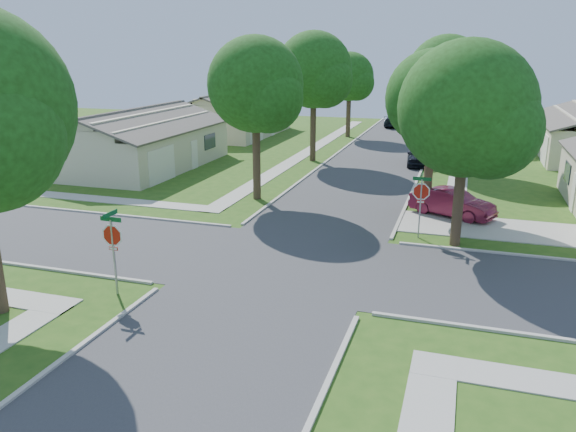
# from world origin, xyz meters

# --- Properties ---
(ground) EXTENTS (100.00, 100.00, 0.00)m
(ground) POSITION_xyz_m (0.00, 0.00, 0.00)
(ground) COLOR #295015
(ground) RESTS_ON ground
(road_ns) EXTENTS (7.00, 100.00, 0.02)m
(road_ns) POSITION_xyz_m (0.00, 0.00, 0.00)
(road_ns) COLOR #333335
(road_ns) RESTS_ON ground
(sidewalk_ne) EXTENTS (1.20, 40.00, 0.04)m
(sidewalk_ne) POSITION_xyz_m (6.10, 26.00, 0.02)
(sidewalk_ne) COLOR #9E9B91
(sidewalk_ne) RESTS_ON ground
(sidewalk_nw) EXTENTS (1.20, 40.00, 0.04)m
(sidewalk_nw) POSITION_xyz_m (-6.10, 26.00, 0.02)
(sidewalk_nw) COLOR #9E9B91
(sidewalk_nw) RESTS_ON ground
(driveway) EXTENTS (8.80, 3.60, 0.05)m
(driveway) POSITION_xyz_m (7.90, 7.10, 0.03)
(driveway) COLOR #9E9B91
(driveway) RESTS_ON ground
(stop_sign_sw) EXTENTS (1.05, 0.80, 2.98)m
(stop_sign_sw) POSITION_xyz_m (-4.70, -4.70, 2.03)
(stop_sign_sw) COLOR gray
(stop_sign_sw) RESTS_ON ground
(stop_sign_ne) EXTENTS (1.05, 0.80, 2.98)m
(stop_sign_ne) POSITION_xyz_m (4.70, 4.70, 2.03)
(stop_sign_ne) COLOR gray
(stop_sign_ne) RESTS_ON ground
(tree_e_near) EXTENTS (4.97, 4.80, 8.28)m
(tree_e_near) POSITION_xyz_m (4.75, 9.01, 5.64)
(tree_e_near) COLOR #38281C
(tree_e_near) RESTS_ON ground
(tree_e_mid) EXTENTS (5.59, 5.40, 9.21)m
(tree_e_mid) POSITION_xyz_m (4.76, 21.01, 6.25)
(tree_e_mid) COLOR #38281C
(tree_e_mid) RESTS_ON ground
(tree_e_far) EXTENTS (5.17, 5.00, 8.72)m
(tree_e_far) POSITION_xyz_m (4.75, 34.01, 5.98)
(tree_e_far) COLOR #38281C
(tree_e_far) RESTS_ON ground
(tree_w_near) EXTENTS (5.38, 5.20, 8.97)m
(tree_w_near) POSITION_xyz_m (-4.64, 9.01, 6.12)
(tree_w_near) COLOR #38281C
(tree_w_near) RESTS_ON ground
(tree_w_mid) EXTENTS (5.80, 5.60, 9.56)m
(tree_w_mid) POSITION_xyz_m (-4.64, 21.01, 6.49)
(tree_w_mid) COLOR #38281C
(tree_w_mid) RESTS_ON ground
(tree_w_far) EXTENTS (4.76, 4.60, 8.04)m
(tree_w_far) POSITION_xyz_m (-4.65, 34.01, 5.51)
(tree_w_far) COLOR #38281C
(tree_w_far) RESTS_ON ground
(tree_ne_corner) EXTENTS (5.80, 5.60, 8.66)m
(tree_ne_corner) POSITION_xyz_m (6.36, 4.21, 5.59)
(tree_ne_corner) COLOR #38281C
(tree_ne_corner) RESTS_ON ground
(house_nw_near) EXTENTS (8.42, 13.60, 4.23)m
(house_nw_near) POSITION_xyz_m (-15.99, 15.00, 1.52)
(house_nw_near) COLOR #B3AA8D
(house_nw_near) RESTS_ON ground
(house_nw_far) EXTENTS (8.42, 13.60, 4.23)m
(house_nw_far) POSITION_xyz_m (-15.99, 32.00, 1.52)
(house_nw_far) COLOR #B3AA8D
(house_nw_far) RESTS_ON ground
(car_driveway) EXTENTS (4.48, 3.08, 1.40)m
(car_driveway) POSITION_xyz_m (6.00, 8.70, 0.70)
(car_driveway) COLOR #5A1227
(car_driveway) RESTS_ON ground
(car_curb_east) EXTENTS (2.13, 4.46, 1.47)m
(car_curb_east) POSITION_xyz_m (3.20, 21.83, 0.73)
(car_curb_east) COLOR black
(car_curb_east) RESTS_ON ground
(car_curb_west) EXTENTS (2.28, 4.99, 1.42)m
(car_curb_west) POSITION_xyz_m (-1.20, 43.00, 0.71)
(car_curb_west) COLOR black
(car_curb_west) RESTS_ON ground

